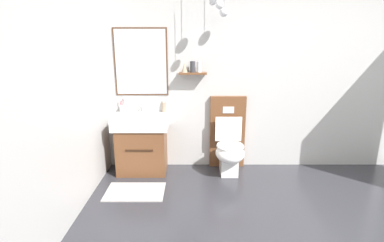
% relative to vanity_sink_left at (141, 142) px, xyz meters
% --- Properties ---
extents(wall_back, '(5.17, 0.63, 2.73)m').
position_rel_vanity_sink_left_xyz_m(wall_back, '(1.95, 0.26, 0.96)').
color(wall_back, '#B7B5B2').
rests_on(wall_back, ground).
extents(bath_mat, '(0.68, 0.44, 0.01)m').
position_rel_vanity_sink_left_xyz_m(bath_mat, '(0.00, -0.59, -0.40)').
color(bath_mat, '#9E9993').
rests_on(bath_mat, ground).
extents(vanity_sink_left, '(0.71, 0.48, 0.78)m').
position_rel_vanity_sink_left_xyz_m(vanity_sink_left, '(0.00, 0.00, 0.00)').
color(vanity_sink_left, brown).
rests_on(vanity_sink_left, ground).
extents(tap_on_left_sink, '(0.03, 0.13, 0.11)m').
position_rel_vanity_sink_left_xyz_m(tap_on_left_sink, '(0.00, 0.18, 0.44)').
color(tap_on_left_sink, silver).
rests_on(tap_on_left_sink, vanity_sink_left).
extents(toilet, '(0.48, 0.62, 1.00)m').
position_rel_vanity_sink_left_xyz_m(toilet, '(1.15, 0.00, -0.03)').
color(toilet, brown).
rests_on(toilet, ground).
extents(toothbrush_cup, '(0.07, 0.07, 0.21)m').
position_rel_vanity_sink_left_xyz_m(toothbrush_cup, '(-0.28, 0.16, 0.43)').
color(toothbrush_cup, silver).
rests_on(toothbrush_cup, vanity_sink_left).
extents(soap_dispenser, '(0.06, 0.06, 0.17)m').
position_rel_vanity_sink_left_xyz_m(soap_dispenser, '(0.29, 0.17, 0.44)').
color(soap_dispenser, gray).
rests_on(soap_dispenser, vanity_sink_left).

